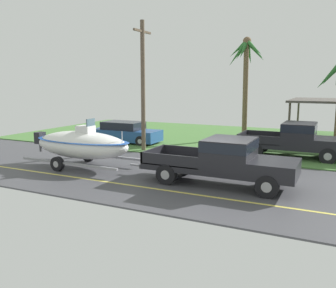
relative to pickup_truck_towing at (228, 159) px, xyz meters
name	(u,v)px	position (x,y,z in m)	size (l,w,h in m)	color
ground	(263,148)	(-0.34, 8.56, -1.03)	(36.00, 22.00, 0.11)	#424247
pickup_truck_towing	(228,159)	(0.00, 0.00, 0.00)	(6.02, 2.07, 1.81)	black
boat_on_trailer	(82,144)	(-6.97, 0.00, 0.05)	(6.26, 2.39, 2.28)	gray
parked_pickup_background	(298,138)	(1.80, 6.52, 0.01)	(5.50, 2.17, 1.84)	black
parked_sedan_near	(126,133)	(-8.86, 6.70, -0.35)	(4.52, 1.83, 1.38)	#234C89
palm_tree_far_left	(246,62)	(-2.32, 11.68, 4.23)	(2.68, 3.18, 6.90)	brown
utility_pole	(143,85)	(-6.38, 4.73, 2.75)	(0.24, 1.80, 7.24)	brown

